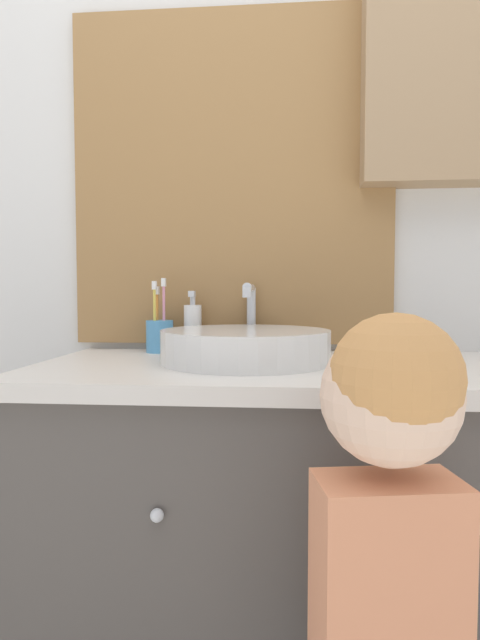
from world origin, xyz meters
TOP-DOWN VIEW (x-y plane):
  - wall_back at (0.03, 0.62)m, footprint 3.20×0.18m
  - vanity_counter at (0.00, 0.32)m, footprint 1.21×0.56m
  - sink_basin at (-0.14, 0.35)m, footprint 0.38×0.43m
  - toothbrush_holder at (-0.38, 0.52)m, footprint 0.07×0.07m
  - soap_dispenser at (-0.29, 0.54)m, footprint 0.05×0.05m
  - child_figure at (0.09, -0.13)m, footprint 0.20×0.46m

SIDE VIEW (x-z plane):
  - vanity_counter at x=0.00m, z-range 0.00..0.82m
  - child_figure at x=0.09m, z-range 0.13..1.08m
  - sink_basin at x=-0.14m, z-range 0.77..0.95m
  - toothbrush_holder at x=-0.38m, z-range 0.77..0.96m
  - soap_dispenser at x=-0.29m, z-range 0.80..0.96m
  - wall_back at x=0.03m, z-range 0.03..2.53m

